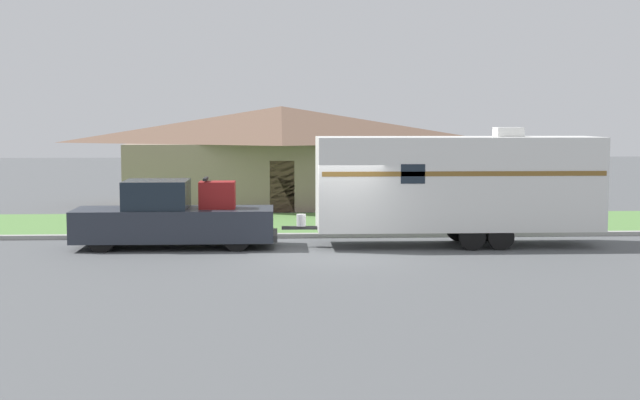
{
  "coord_description": "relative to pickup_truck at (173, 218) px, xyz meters",
  "views": [
    {
      "loc": [
        -1.87,
        -24.62,
        3.89
      ],
      "look_at": [
        -0.54,
        1.8,
        1.4
      ],
      "focal_mm": 50.0,
      "sensor_mm": 36.0,
      "label": 1
    }
  ],
  "objects": [
    {
      "name": "curb_strip",
      "position": [
        4.91,
        1.95,
        -0.82
      ],
      "size": [
        80.0,
        0.3,
        0.14
      ],
      "color": "#999993",
      "rests_on": "ground_plane"
    },
    {
      "name": "house_across_street",
      "position": [
        3.31,
        12.67,
        1.36
      ],
      "size": [
        13.91,
        6.83,
        4.33
      ],
      "color": "gray",
      "rests_on": "ground_plane"
    },
    {
      "name": "ground_plane",
      "position": [
        4.91,
        -1.8,
        -0.89
      ],
      "size": [
        120.0,
        120.0,
        0.0
      ],
      "primitive_type": "plane",
      "color": "#515456"
    },
    {
      "name": "travel_trailer",
      "position": [
        8.51,
        -0.0,
        1.0
      ],
      "size": [
        9.51,
        2.24,
        3.56
      ],
      "color": "black",
      "rests_on": "ground_plane"
    },
    {
      "name": "lawn_strip",
      "position": [
        4.91,
        5.6,
        -0.87
      ],
      "size": [
        80.0,
        7.0,
        0.03
      ],
      "color": "#568442",
      "rests_on": "ground_plane"
    },
    {
      "name": "mailbox",
      "position": [
        12.87,
        2.61,
        0.09
      ],
      "size": [
        0.48,
        0.2,
        1.27
      ],
      "color": "brown",
      "rests_on": "ground_plane"
    },
    {
      "name": "pickup_truck",
      "position": [
        0.0,
        0.0,
        0.0
      ],
      "size": [
        5.99,
        1.96,
        2.09
      ],
      "color": "black",
      "rests_on": "ground_plane"
    }
  ]
}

